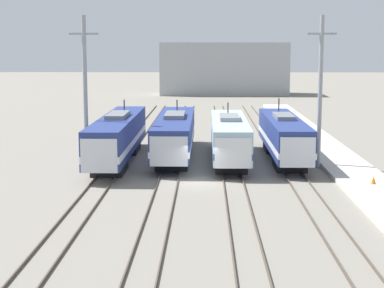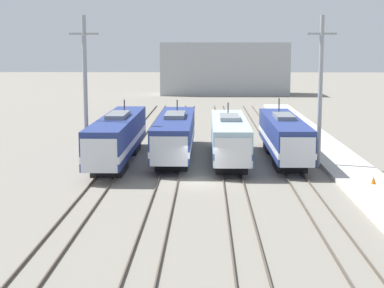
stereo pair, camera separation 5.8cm
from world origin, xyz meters
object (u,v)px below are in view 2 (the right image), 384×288
(locomotive_far_left, at_px, (117,137))
(locomotive_center_right, at_px, (229,138))
(catenary_tower_left, at_px, (85,90))
(catenary_tower_right, at_px, (320,90))
(locomotive_center_left, at_px, (175,135))
(locomotive_far_right, at_px, (284,137))
(traffic_cone, at_px, (373,180))

(locomotive_far_left, relative_size, locomotive_center_right, 1.19)
(locomotive_far_left, relative_size, catenary_tower_left, 1.63)
(locomotive_center_right, relative_size, catenary_tower_left, 1.37)
(locomotive_center_right, relative_size, catenary_tower_right, 1.37)
(locomotive_far_left, xyz_separation_m, locomotive_center_left, (4.76, 2.27, -0.11))
(locomotive_far_left, height_order, locomotive_far_right, locomotive_far_right)
(locomotive_far_right, distance_m, traffic_cone, 12.13)
(locomotive_center_left, xyz_separation_m, traffic_cone, (14.43, -11.93, -1.45))
(locomotive_far_left, xyz_separation_m, locomotive_center_right, (9.51, 0.38, -0.10))
(catenary_tower_right, xyz_separation_m, traffic_cone, (2.52, -7.70, -5.70))
(catenary_tower_left, bearing_deg, locomotive_center_left, 31.09)
(locomotive_center_left, height_order, locomotive_center_right, locomotive_center_left)
(traffic_cone, bearing_deg, locomotive_center_left, 140.43)
(locomotive_far_right, relative_size, catenary_tower_right, 1.46)
(catenary_tower_right, relative_size, traffic_cone, 21.94)
(locomotive_far_right, height_order, catenary_tower_left, catenary_tower_left)
(locomotive_far_left, distance_m, traffic_cone, 21.54)
(locomotive_center_left, height_order, traffic_cone, locomotive_center_left)
(locomotive_center_right, xyz_separation_m, catenary_tower_left, (-11.78, -2.34, 4.25))
(locomotive_center_right, bearing_deg, traffic_cone, -46.06)
(locomotive_far_left, relative_size, catenary_tower_right, 1.63)
(locomotive_far_right, xyz_separation_m, catenary_tower_right, (2.40, -3.30, 4.25))
(catenary_tower_left, distance_m, catenary_tower_right, 18.93)
(locomotive_center_left, distance_m, catenary_tower_right, 13.34)
(locomotive_far_left, height_order, locomotive_center_right, locomotive_far_left)
(locomotive_far_left, distance_m, locomotive_center_left, 5.27)
(locomotive_center_left, bearing_deg, catenary_tower_left, -148.91)
(locomotive_far_left, height_order, locomotive_center_left, locomotive_far_left)
(locomotive_far_right, bearing_deg, locomotive_center_right, -168.69)
(locomotive_center_right, height_order, catenary_tower_right, catenary_tower_right)
(locomotive_center_right, bearing_deg, locomotive_far_left, -177.71)
(locomotive_far_right, bearing_deg, locomotive_center_left, 174.38)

